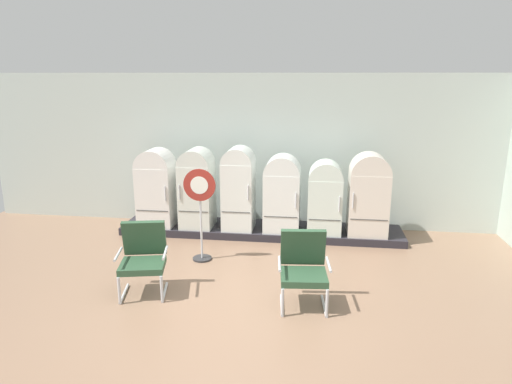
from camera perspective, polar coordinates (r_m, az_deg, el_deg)
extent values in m
cube|color=#8A6952|center=(6.17, -2.95, -15.08)|extent=(12.00, 10.00, 0.05)
cube|color=silver|center=(9.10, 1.09, 5.21)|extent=(11.76, 0.12, 3.06)
cube|color=#47443F|center=(8.97, 1.12, 12.67)|extent=(11.76, 0.07, 0.06)
cube|color=#29262D|center=(8.85, 0.58, -4.85)|extent=(5.44, 0.95, 0.14)
cube|color=white|center=(8.98, -12.48, -0.51)|extent=(0.68, 0.58, 1.18)
cylinder|color=white|center=(8.85, -12.69, 3.16)|extent=(0.68, 0.57, 0.68)
cube|color=#383838|center=(8.78, -13.05, -2.35)|extent=(0.63, 0.01, 0.01)
cylinder|color=silver|center=(8.58, -11.46, -0.20)|extent=(0.02, 0.02, 0.28)
cube|color=silver|center=(8.77, -7.48, -0.48)|extent=(0.61, 0.64, 1.23)
cylinder|color=silver|center=(8.63, -7.62, 3.46)|extent=(0.61, 0.63, 0.61)
cube|color=#383838|center=(8.53, -7.99, -2.48)|extent=(0.56, 0.01, 0.01)
cylinder|color=silver|center=(8.49, -9.70, -0.05)|extent=(0.02, 0.02, 0.28)
cube|color=white|center=(8.58, -2.23, -0.49)|extent=(0.58, 0.62, 1.29)
cylinder|color=white|center=(8.43, -2.27, 3.75)|extent=(0.58, 0.61, 0.58)
cube|color=#383838|center=(8.35, -2.58, -2.59)|extent=(0.54, 0.01, 0.01)
cylinder|color=silver|center=(8.19, -1.02, -0.09)|extent=(0.02, 0.02, 0.28)
cube|color=white|center=(8.50, 3.31, -1.27)|extent=(0.67, 0.60, 1.12)
cylinder|color=white|center=(8.36, 3.37, 2.41)|extent=(0.67, 0.59, 0.67)
cube|color=#383838|center=(8.26, 3.13, -3.19)|extent=(0.62, 0.01, 0.01)
cylinder|color=silver|center=(8.14, 5.08, -1.04)|extent=(0.02, 0.02, 0.28)
cube|color=silver|center=(8.49, 8.70, -1.68)|extent=(0.62, 0.61, 1.04)
cylinder|color=silver|center=(8.36, 8.84, 1.75)|extent=(0.62, 0.60, 0.62)
cube|color=#383838|center=(8.25, 8.68, -3.53)|extent=(0.57, 0.01, 0.01)
cylinder|color=silver|center=(8.16, 10.54, -1.52)|extent=(0.02, 0.02, 0.28)
cube|color=silver|center=(8.53, 14.01, -1.48)|extent=(0.72, 0.60, 1.16)
cylinder|color=silver|center=(8.39, 14.25, 2.33)|extent=(0.72, 0.59, 0.72)
cube|color=#383838|center=(8.30, 14.14, -3.44)|extent=(0.66, 0.01, 0.01)
cylinder|color=silver|center=(8.16, 12.22, -1.09)|extent=(0.02, 0.02, 0.28)
cylinder|color=silver|center=(6.80, -16.39, -12.26)|extent=(0.16, 0.56, 0.04)
cylinder|color=silver|center=(6.49, -16.97, -11.83)|extent=(0.05, 0.05, 0.37)
cylinder|color=silver|center=(6.71, -11.52, -12.34)|extent=(0.16, 0.56, 0.04)
cylinder|color=silver|center=(6.39, -11.88, -11.91)|extent=(0.05, 0.05, 0.37)
cube|color=#2E4E34|center=(6.57, -14.20, -9.06)|extent=(0.70, 0.63, 0.09)
cube|color=#2E4E34|center=(6.71, -13.99, -5.66)|extent=(0.63, 0.30, 0.54)
cylinder|color=silver|center=(6.56, -17.10, -7.54)|extent=(0.13, 0.46, 0.04)
cylinder|color=silver|center=(6.45, -11.46, -7.56)|extent=(0.13, 0.46, 0.04)
cylinder|color=silver|center=(6.26, 3.29, -14.13)|extent=(0.09, 0.56, 0.04)
cylinder|color=silver|center=(5.94, 3.37, -13.77)|extent=(0.04, 0.04, 0.37)
cylinder|color=silver|center=(6.30, 8.63, -14.09)|extent=(0.09, 0.56, 0.04)
cylinder|color=silver|center=(5.98, 8.99, -13.72)|extent=(0.04, 0.04, 0.37)
cube|color=#2E4E34|center=(6.08, 6.08, -10.67)|extent=(0.66, 0.57, 0.09)
cube|color=#2E4E34|center=(6.21, 5.98, -6.97)|extent=(0.62, 0.24, 0.54)
cylinder|color=silver|center=(5.99, 3.01, -9.07)|extent=(0.08, 0.46, 0.04)
cylinder|color=silver|center=(6.04, 9.22, -9.05)|extent=(0.08, 0.46, 0.04)
cylinder|color=#2D2D30|center=(7.74, -6.84, -8.36)|extent=(0.32, 0.32, 0.03)
cylinder|color=silver|center=(7.51, -6.99, -3.79)|extent=(0.04, 0.04, 1.27)
cylinder|color=maroon|center=(7.31, -7.20, 0.88)|extent=(0.53, 0.02, 0.53)
cylinder|color=white|center=(7.30, -7.22, 0.86)|extent=(0.29, 0.00, 0.29)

